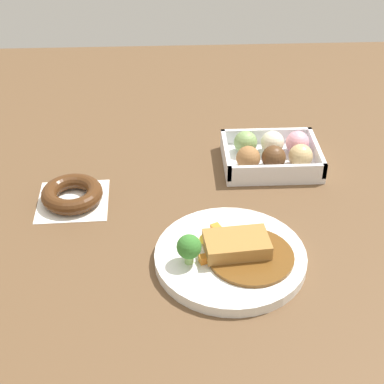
% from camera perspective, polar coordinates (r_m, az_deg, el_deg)
% --- Properties ---
extents(ground_plane, '(1.60, 1.60, 0.00)m').
position_cam_1_polar(ground_plane, '(1.04, 0.59, -2.13)').
color(ground_plane, brown).
extents(curry_plate, '(0.24, 0.24, 0.07)m').
position_cam_1_polar(curry_plate, '(0.93, 3.75, -6.15)').
color(curry_plate, white).
rests_on(curry_plate, ground_plane).
extents(donut_box, '(0.19, 0.15, 0.06)m').
position_cam_1_polar(donut_box, '(1.17, 7.79, 3.70)').
color(donut_box, white).
rests_on(donut_box, ground_plane).
extents(chocolate_ring_donut, '(0.13, 0.13, 0.03)m').
position_cam_1_polar(chocolate_ring_donut, '(1.08, -11.58, -0.23)').
color(chocolate_ring_donut, white).
rests_on(chocolate_ring_donut, ground_plane).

